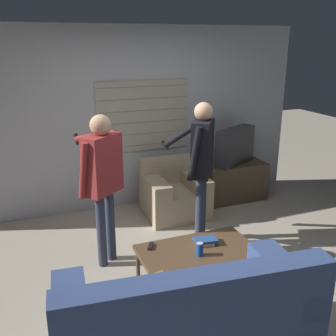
{
  "coord_description": "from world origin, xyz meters",
  "views": [
    {
      "loc": [
        -1.51,
        -3.29,
        2.34
      ],
      "look_at": [
        0.0,
        0.54,
        1.0
      ],
      "focal_mm": 42.0,
      "sensor_mm": 36.0,
      "label": 1
    }
  ],
  "objects_px": {
    "person_right_standing": "(201,157)",
    "person_left_standing": "(102,172)",
    "tv": "(235,146)",
    "spare_remote": "(151,246)",
    "couch_blue": "(187,325)",
    "coffee_table": "(198,254)",
    "armchair_beige": "(174,193)",
    "book_stack": "(205,241)",
    "soda_can": "(200,249)"
  },
  "relations": [
    {
      "from": "person_right_standing",
      "to": "person_left_standing",
      "type": "bearing_deg",
      "value": 128.15
    },
    {
      "from": "couch_blue",
      "to": "tv",
      "type": "relative_size",
      "value": 2.53
    },
    {
      "from": "person_right_standing",
      "to": "spare_remote",
      "type": "height_order",
      "value": "person_right_standing"
    },
    {
      "from": "coffee_table",
      "to": "person_right_standing",
      "type": "distance_m",
      "value": 1.21
    },
    {
      "from": "coffee_table",
      "to": "spare_remote",
      "type": "bearing_deg",
      "value": 151.4
    },
    {
      "from": "coffee_table",
      "to": "person_left_standing",
      "type": "distance_m",
      "value": 1.28
    },
    {
      "from": "person_left_standing",
      "to": "book_stack",
      "type": "bearing_deg",
      "value": -79.93
    },
    {
      "from": "person_right_standing",
      "to": "couch_blue",
      "type": "bearing_deg",
      "value": -172.86
    },
    {
      "from": "person_right_standing",
      "to": "tv",
      "type": "bearing_deg",
      "value": -10.23
    },
    {
      "from": "couch_blue",
      "to": "coffee_table",
      "type": "xyz_separation_m",
      "value": [
        0.47,
        0.79,
        0.06
      ]
    },
    {
      "from": "tv",
      "to": "spare_remote",
      "type": "height_order",
      "value": "tv"
    },
    {
      "from": "person_right_standing",
      "to": "spare_remote",
      "type": "xyz_separation_m",
      "value": [
        -0.86,
        -0.68,
        -0.62
      ]
    },
    {
      "from": "tv",
      "to": "soda_can",
      "type": "height_order",
      "value": "tv"
    },
    {
      "from": "armchair_beige",
      "to": "spare_remote",
      "type": "xyz_separation_m",
      "value": [
        -0.87,
        -1.54,
        0.15
      ]
    },
    {
      "from": "coffee_table",
      "to": "spare_remote",
      "type": "height_order",
      "value": "spare_remote"
    },
    {
      "from": "person_right_standing",
      "to": "soda_can",
      "type": "relative_size",
      "value": 13.48
    },
    {
      "from": "person_right_standing",
      "to": "armchair_beige",
      "type": "bearing_deg",
      "value": 34.93
    },
    {
      "from": "coffee_table",
      "to": "armchair_beige",
      "type": "bearing_deg",
      "value": 75.06
    },
    {
      "from": "soda_can",
      "to": "armchair_beige",
      "type": "bearing_deg",
      "value": 74.86
    },
    {
      "from": "book_stack",
      "to": "spare_remote",
      "type": "relative_size",
      "value": 1.82
    },
    {
      "from": "person_right_standing",
      "to": "soda_can",
      "type": "xyz_separation_m",
      "value": [
        -0.49,
        -0.99,
        -0.57
      ]
    },
    {
      "from": "couch_blue",
      "to": "soda_can",
      "type": "distance_m",
      "value": 0.85
    },
    {
      "from": "armchair_beige",
      "to": "soda_can",
      "type": "bearing_deg",
      "value": 76.6
    },
    {
      "from": "tv",
      "to": "person_left_standing",
      "type": "relative_size",
      "value": 0.47
    },
    {
      "from": "book_stack",
      "to": "spare_remote",
      "type": "xyz_separation_m",
      "value": [
        -0.51,
        0.13,
        -0.02
      ]
    },
    {
      "from": "coffee_table",
      "to": "book_stack",
      "type": "bearing_deg",
      "value": 38.41
    },
    {
      "from": "armchair_beige",
      "to": "tv",
      "type": "relative_size",
      "value": 1.1
    },
    {
      "from": "tv",
      "to": "person_left_standing",
      "type": "xyz_separation_m",
      "value": [
        -2.22,
        -1.07,
        0.2
      ]
    },
    {
      "from": "tv",
      "to": "person_left_standing",
      "type": "height_order",
      "value": "person_left_standing"
    },
    {
      "from": "couch_blue",
      "to": "person_right_standing",
      "type": "height_order",
      "value": "person_right_standing"
    },
    {
      "from": "armchair_beige",
      "to": "book_stack",
      "type": "xyz_separation_m",
      "value": [
        -0.36,
        -1.67,
        0.17
      ]
    },
    {
      "from": "armchair_beige",
      "to": "person_right_standing",
      "type": "height_order",
      "value": "person_right_standing"
    },
    {
      "from": "couch_blue",
      "to": "armchair_beige",
      "type": "height_order",
      "value": "couch_blue"
    },
    {
      "from": "couch_blue",
      "to": "person_right_standing",
      "type": "bearing_deg",
      "value": 67.18
    },
    {
      "from": "soda_can",
      "to": "spare_remote",
      "type": "relative_size",
      "value": 0.94
    },
    {
      "from": "coffee_table",
      "to": "soda_can",
      "type": "xyz_separation_m",
      "value": [
        -0.03,
        -0.09,
        0.1
      ]
    },
    {
      "from": "coffee_table",
      "to": "soda_can",
      "type": "relative_size",
      "value": 8.8
    },
    {
      "from": "coffee_table",
      "to": "soda_can",
      "type": "bearing_deg",
      "value": -109.05
    },
    {
      "from": "couch_blue",
      "to": "coffee_table",
      "type": "height_order",
      "value": "couch_blue"
    },
    {
      "from": "soda_can",
      "to": "tv",
      "type": "bearing_deg",
      "value": 52.41
    },
    {
      "from": "couch_blue",
      "to": "book_stack",
      "type": "bearing_deg",
      "value": 62.32
    },
    {
      "from": "tv",
      "to": "coffee_table",
      "type": "bearing_deg",
      "value": 24.24
    },
    {
      "from": "person_right_standing",
      "to": "soda_can",
      "type": "distance_m",
      "value": 1.24
    },
    {
      "from": "couch_blue",
      "to": "person_left_standing",
      "type": "distance_m",
      "value": 1.8
    },
    {
      "from": "tv",
      "to": "person_right_standing",
      "type": "xyz_separation_m",
      "value": [
        -1.06,
        -1.02,
        0.23
      ]
    },
    {
      "from": "book_stack",
      "to": "spare_remote",
      "type": "height_order",
      "value": "book_stack"
    },
    {
      "from": "person_left_standing",
      "to": "spare_remote",
      "type": "bearing_deg",
      "value": -101.37
    },
    {
      "from": "spare_remote",
      "to": "book_stack",
      "type": "bearing_deg",
      "value": 13.8
    },
    {
      "from": "person_left_standing",
      "to": "soda_can",
      "type": "xyz_separation_m",
      "value": [
        0.67,
        -0.94,
        -0.54
      ]
    },
    {
      "from": "person_left_standing",
      "to": "spare_remote",
      "type": "distance_m",
      "value": 0.92
    }
  ]
}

